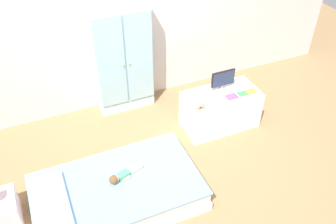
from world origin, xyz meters
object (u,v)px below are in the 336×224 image
(rocking_horse_toy, at_px, (201,104))
(book_green, at_px, (243,94))
(doll, at_px, (120,177))
(book_purple, at_px, (232,97))
(nightstand, at_px, (0,213))
(wardrobe, at_px, (123,59))
(bed, at_px, (118,192))
(tv_stand, at_px, (220,109))
(tv_monitor, at_px, (223,79))
(book_yellow, at_px, (251,91))

(rocking_horse_toy, distance_m, book_green, 0.60)
(doll, relative_size, book_purple, 2.70)
(nightstand, xyz_separation_m, wardrobe, (1.72, 1.35, 0.58))
(bed, bearing_deg, doll, 41.83)
(tv_stand, relative_size, tv_monitor, 3.01)
(doll, height_order, nightstand, doll)
(doll, distance_m, wardrobe, 1.64)
(nightstand, height_order, book_yellow, book_yellow)
(tv_monitor, height_order, book_green, tv_monitor)
(book_purple, bearing_deg, doll, -162.40)
(nightstand, relative_size, tv_stand, 0.38)
(tv_monitor, height_order, rocking_horse_toy, tv_monitor)
(book_green, bearing_deg, rocking_horse_toy, -175.19)
(bed, xyz_separation_m, book_yellow, (1.92, 0.55, 0.38))
(rocking_horse_toy, height_order, book_yellow, rocking_horse_toy)
(nightstand, distance_m, book_purple, 2.82)
(book_yellow, bearing_deg, book_purple, 180.00)
(tv_stand, bearing_deg, book_yellow, -17.64)
(doll, height_order, book_green, book_green)
(tv_monitor, distance_m, rocking_horse_toy, 0.49)
(wardrobe, bearing_deg, book_green, -38.96)
(bed, xyz_separation_m, book_purple, (1.65, 0.55, 0.38))
(bed, relative_size, rocking_horse_toy, 13.16)
(nightstand, bearing_deg, book_green, 7.30)
(book_yellow, bearing_deg, wardrobe, 143.71)
(bed, height_order, book_yellow, book_yellow)
(tv_stand, distance_m, tv_monitor, 0.41)
(nightstand, distance_m, tv_monitor, 2.84)
(wardrobe, bearing_deg, bed, -111.12)
(tv_stand, bearing_deg, wardrobe, 138.61)
(book_yellow, bearing_deg, nightstand, -172.99)
(rocking_horse_toy, bearing_deg, book_purple, 6.47)
(doll, distance_m, book_green, 1.83)
(wardrobe, xyz_separation_m, book_yellow, (1.33, -0.98, -0.24))
(bed, relative_size, book_green, 15.33)
(book_green, bearing_deg, book_purple, 180.00)
(book_green, height_order, book_yellow, book_green)
(wardrobe, height_order, rocking_horse_toy, wardrobe)
(bed, height_order, nightstand, nightstand)
(doll, distance_m, book_yellow, 1.95)
(tv_monitor, bearing_deg, nightstand, -168.29)
(tv_monitor, bearing_deg, book_green, -47.16)
(bed, bearing_deg, tv_monitor, 24.75)
(tv_stand, height_order, book_purple, book_purple)
(wardrobe, height_order, book_yellow, wardrobe)
(nightstand, distance_m, book_green, 2.97)
(book_purple, relative_size, book_yellow, 1.04)
(book_purple, bearing_deg, bed, -161.43)
(bed, xyz_separation_m, rocking_horse_toy, (1.20, 0.50, 0.43))
(book_green, bearing_deg, doll, -163.88)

